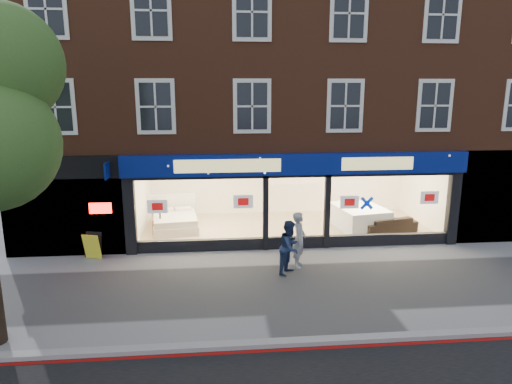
{
  "coord_description": "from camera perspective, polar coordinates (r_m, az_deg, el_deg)",
  "views": [
    {
      "loc": [
        -2.72,
        -11.58,
        5.38
      ],
      "look_at": [
        -1.42,
        2.5,
        2.13
      ],
      "focal_mm": 32.0,
      "sensor_mm": 36.0,
      "label": 1
    }
  ],
  "objects": [
    {
      "name": "building",
      "position": [
        18.75,
        3.17,
        16.87
      ],
      "size": [
        19.0,
        8.26,
        10.3
      ],
      "color": "brown",
      "rests_on": "ground"
    },
    {
      "name": "sofa",
      "position": [
        17.75,
        16.21,
        -3.89
      ],
      "size": [
        2.18,
        1.23,
        0.6
      ],
      "primitive_type": "imported",
      "rotation": [
        0.0,
        0.0,
        3.36
      ],
      "color": "black",
      "rests_on": "showroom_floor"
    },
    {
      "name": "mattress_stack",
      "position": [
        17.97,
        12.76,
        -3.1
      ],
      "size": [
        2.02,
        2.38,
        0.83
      ],
      "rotation": [
        0.0,
        0.0,
        0.18
      ],
      "color": "white",
      "rests_on": "showroom_floor"
    },
    {
      "name": "kerb_line",
      "position": [
        10.4,
        11.27,
        -18.45
      ],
      "size": [
        60.0,
        0.1,
        0.01
      ],
      "primitive_type": "cube",
      "color": "#8C0A07",
      "rests_on": "ground"
    },
    {
      "name": "showroom_floor",
      "position": [
        17.86,
        3.75,
        -4.45
      ],
      "size": [
        11.0,
        4.5,
        0.1
      ],
      "primitive_type": "cube",
      "color": "tan",
      "rests_on": "ground"
    },
    {
      "name": "kerb_stone",
      "position": [
        10.53,
        10.97,
        -17.65
      ],
      "size": [
        60.0,
        0.25,
        0.12
      ],
      "primitive_type": "cube",
      "color": "gray",
      "rests_on": "ground"
    },
    {
      "name": "ground",
      "position": [
        13.05,
        7.39,
        -11.52
      ],
      "size": [
        120.0,
        120.0,
        0.0
      ],
      "primitive_type": "plane",
      "color": "gray",
      "rests_on": "ground"
    },
    {
      "name": "bedside_table",
      "position": [
        17.25,
        -11.85,
        -4.22
      ],
      "size": [
        0.56,
        0.56,
        0.55
      ],
      "primitive_type": "cube",
      "rotation": [
        0.0,
        0.0,
        -0.3
      ],
      "color": "brown",
      "rests_on": "showroom_floor"
    },
    {
      "name": "pedestrian_blue",
      "position": [
        13.5,
        4.25,
        -6.9
      ],
      "size": [
        0.95,
        0.99,
        1.62
      ],
      "primitive_type": "imported",
      "rotation": [
        0.0,
        0.0,
        0.95
      ],
      "color": "#1A294A",
      "rests_on": "ground"
    },
    {
      "name": "display_bed",
      "position": [
        17.66,
        -10.09,
        -3.56
      ],
      "size": [
        1.91,
        2.23,
        1.15
      ],
      "rotation": [
        0.0,
        0.0,
        0.13
      ],
      "color": "beige",
      "rests_on": "showroom_floor"
    },
    {
      "name": "a_board",
      "position": [
        15.62,
        -19.74,
        -6.34
      ],
      "size": [
        0.63,
        0.5,
        0.85
      ],
      "primitive_type": "cube",
      "rotation": [
        0.0,
        0.0,
        -0.28
      ],
      "color": "yellow",
      "rests_on": "ground"
    },
    {
      "name": "pedestrian_grey",
      "position": [
        14.01,
        5.4,
        -5.94
      ],
      "size": [
        0.6,
        0.73,
        1.72
      ],
      "primitive_type": "imported",
      "rotation": [
        0.0,
        0.0,
        1.22
      ],
      "color": "#96999D",
      "rests_on": "ground"
    }
  ]
}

